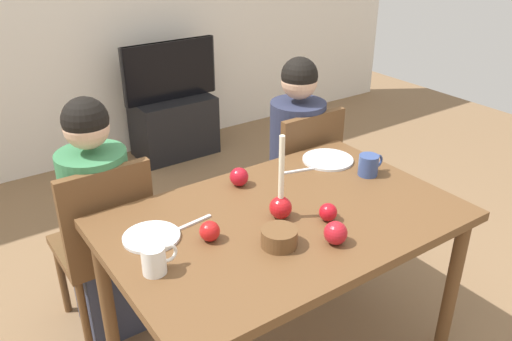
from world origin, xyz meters
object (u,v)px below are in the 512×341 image
(dining_table, at_px, (284,233))
(apple_far_edge, at_px, (239,177))
(chair_left, at_px, (106,239))
(bowl_walnuts, at_px, (279,237))
(tv, at_px, (170,71))
(apple_near_candle, at_px, (328,212))
(mug_left, at_px, (155,259))
(apple_by_right_mug, at_px, (336,233))
(person_left_child, at_px, (101,225))
(apple_by_left_plate, at_px, (210,231))
(plate_left, at_px, (151,237))
(mug_right, at_px, (369,165))
(candle_centerpiece, at_px, (281,202))
(person_right_child, at_px, (296,164))
(plate_right, at_px, (328,160))
(tv_stand, at_px, (174,126))
(chair_right, at_px, (299,175))

(dining_table, bearing_deg, apple_far_edge, 91.27)
(chair_left, distance_m, bowl_walnuts, 0.90)
(tv, relative_size, apple_near_candle, 10.98)
(mug_left, height_order, apple_by_right_mug, mug_left)
(person_left_child, distance_m, apple_by_left_plate, 0.69)
(plate_left, distance_m, mug_right, 1.05)
(plate_left, xyz_separation_m, apple_far_edge, (0.50, 0.17, 0.04))
(mug_right, height_order, bowl_walnuts, mug_right)
(bowl_walnuts, relative_size, apple_near_candle, 1.86)
(candle_centerpiece, relative_size, bowl_walnuts, 2.62)
(person_right_child, distance_m, mug_left, 1.36)
(plate_left, height_order, mug_left, mug_left)
(mug_left, distance_m, apple_by_right_mug, 0.65)
(dining_table, relative_size, plate_right, 5.70)
(mug_left, bearing_deg, tv_stand, 62.70)
(chair_right, bearing_deg, mug_left, -150.71)
(chair_left, bearing_deg, plate_right, -17.35)
(chair_left, distance_m, plate_right, 1.10)
(plate_left, bearing_deg, apple_by_right_mug, -37.32)
(person_right_child, xyz_separation_m, apple_by_left_plate, (-0.91, -0.62, 0.22))
(dining_table, height_order, apple_by_left_plate, apple_by_left_plate)
(chair_right, height_order, tv_stand, chair_right)
(tv, bearing_deg, person_right_child, -91.82)
(chair_left, bearing_deg, chair_right, 0.00)
(chair_left, distance_m, tv, 2.07)
(dining_table, xyz_separation_m, plate_right, (0.48, 0.29, 0.09))
(bowl_walnuts, bearing_deg, apple_near_candle, 6.40)
(plate_left, xyz_separation_m, bowl_walnuts, (0.36, -0.31, 0.03))
(tv, height_order, plate_left, tv)
(apple_by_right_mug, bearing_deg, bowl_walnuts, 149.24)
(apple_by_left_plate, bearing_deg, tv_stand, 67.11)
(plate_right, distance_m, apple_by_left_plate, 0.86)
(plate_right, height_order, apple_by_left_plate, apple_by_left_plate)
(person_right_child, relative_size, tv_stand, 1.83)
(chair_right, height_order, bowl_walnuts, chair_right)
(plate_right, height_order, mug_left, mug_left)
(chair_right, xyz_separation_m, plate_left, (-1.08, -0.45, 0.24))
(person_right_child, xyz_separation_m, apple_near_candle, (-0.46, -0.76, 0.22))
(bowl_walnuts, bearing_deg, apple_by_left_plate, 137.69)
(apple_by_right_mug, bearing_deg, tv, 76.87)
(dining_table, distance_m, apple_far_edge, 0.34)
(apple_near_candle, bearing_deg, chair_left, 132.28)
(plate_left, bearing_deg, chair_right, 22.71)
(dining_table, bearing_deg, candle_centerpiece, -175.81)
(apple_far_edge, bearing_deg, apple_by_left_plate, -137.22)
(person_right_child, bearing_deg, plate_left, -155.85)
(tv, bearing_deg, chair_right, -91.79)
(mug_right, relative_size, bowl_walnuts, 1.01)
(apple_by_right_mug, bearing_deg, apple_by_left_plate, 142.83)
(person_right_child, relative_size, plate_left, 5.49)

